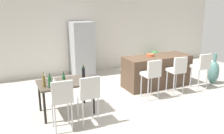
{
  "coord_description": "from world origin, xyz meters",
  "views": [
    {
      "loc": [
        -3.37,
        -4.81,
        2.4
      ],
      "look_at": [
        -0.91,
        0.34,
        0.85
      ],
      "focal_mm": 37.15,
      "sensor_mm": 36.0,
      "label": 1
    }
  ],
  "objects_px": {
    "wine_bottle_corner": "(84,74)",
    "bar_chair_middle": "(177,69)",
    "wine_bottle_far": "(83,72)",
    "dining_chair_near": "(62,97)",
    "wine_glass_right": "(54,80)",
    "kitchen_island": "(157,71)",
    "dining_table": "(66,85)",
    "wine_bottle_near": "(50,82)",
    "refrigerator": "(82,49)",
    "fruit_bowl": "(150,55)",
    "floor_vase": "(213,72)",
    "bar_chair_right": "(202,66)",
    "dining_chair_far": "(88,93)",
    "bar_chair_left": "(152,73)",
    "potted_plant": "(155,57)",
    "wine_bottle_middle": "(64,81)",
    "wine_glass_left": "(45,75)",
    "wine_bottle_inner": "(44,81)"
  },
  "relations": [
    {
      "from": "wine_bottle_corner",
      "to": "wine_glass_right",
      "type": "xyz_separation_m",
      "value": [
        -0.69,
        -0.11,
        -0.01
      ]
    },
    {
      "from": "bar_chair_left",
      "to": "fruit_bowl",
      "type": "distance_m",
      "value": 1.03
    },
    {
      "from": "fruit_bowl",
      "to": "wine_bottle_near",
      "type": "bearing_deg",
      "value": -163.12
    },
    {
      "from": "dining_chair_near",
      "to": "wine_glass_left",
      "type": "height_order",
      "value": "dining_chair_near"
    },
    {
      "from": "bar_chair_middle",
      "to": "floor_vase",
      "type": "height_order",
      "value": "bar_chair_middle"
    },
    {
      "from": "bar_chair_middle",
      "to": "dining_table",
      "type": "bearing_deg",
      "value": 176.89
    },
    {
      "from": "wine_bottle_inner",
      "to": "floor_vase",
      "type": "relative_size",
      "value": 0.33
    },
    {
      "from": "dining_table",
      "to": "floor_vase",
      "type": "xyz_separation_m",
      "value": [
        4.63,
        0.0,
        -0.29
      ]
    },
    {
      "from": "wine_glass_right",
      "to": "potted_plant",
      "type": "height_order",
      "value": "wine_glass_right"
    },
    {
      "from": "bar_chair_right",
      "to": "bar_chair_left",
      "type": "bearing_deg",
      "value": -180.0
    },
    {
      "from": "bar_chair_middle",
      "to": "wine_glass_left",
      "type": "relative_size",
      "value": 6.03
    },
    {
      "from": "dining_table",
      "to": "dining_chair_near",
      "type": "relative_size",
      "value": 1.13
    },
    {
      "from": "wine_bottle_near",
      "to": "wine_bottle_corner",
      "type": "distance_m",
      "value": 0.83
    },
    {
      "from": "wine_bottle_corner",
      "to": "fruit_bowl",
      "type": "bearing_deg",
      "value": 17.44
    },
    {
      "from": "fruit_bowl",
      "to": "potted_plant",
      "type": "distance_m",
      "value": 2.59
    },
    {
      "from": "wine_glass_left",
      "to": "refrigerator",
      "type": "height_order",
      "value": "refrigerator"
    },
    {
      "from": "wine_glass_left",
      "to": "wine_glass_right",
      "type": "distance_m",
      "value": 0.42
    },
    {
      "from": "wine_glass_left",
      "to": "dining_table",
      "type": "bearing_deg",
      "value": -32.75
    },
    {
      "from": "bar_chair_middle",
      "to": "fruit_bowl",
      "type": "bearing_deg",
      "value": 110.17
    },
    {
      "from": "dining_table",
      "to": "bar_chair_left",
      "type": "bearing_deg",
      "value": -4.3
    },
    {
      "from": "bar_chair_right",
      "to": "dining_table",
      "type": "xyz_separation_m",
      "value": [
        -3.92,
        0.17,
        -0.04
      ]
    },
    {
      "from": "dining_table",
      "to": "dining_chair_far",
      "type": "relative_size",
      "value": 1.13
    },
    {
      "from": "wine_bottle_far",
      "to": "wine_glass_right",
      "type": "xyz_separation_m",
      "value": [
        -0.72,
        -0.24,
        -0.01
      ]
    },
    {
      "from": "bar_chair_right",
      "to": "fruit_bowl",
      "type": "xyz_separation_m",
      "value": [
        -1.2,
        0.85,
        0.26
      ]
    },
    {
      "from": "wine_bottle_near",
      "to": "bar_chair_left",
      "type": "bearing_deg",
      "value": 2.08
    },
    {
      "from": "wine_bottle_far",
      "to": "dining_chair_near",
      "type": "bearing_deg",
      "value": -130.58
    },
    {
      "from": "refrigerator",
      "to": "fruit_bowl",
      "type": "relative_size",
      "value": 8.39
    },
    {
      "from": "wine_bottle_corner",
      "to": "potted_plant",
      "type": "height_order",
      "value": "wine_bottle_corner"
    },
    {
      "from": "wine_bottle_middle",
      "to": "wine_glass_right",
      "type": "distance_m",
      "value": 0.24
    },
    {
      "from": "dining_chair_near",
      "to": "wine_bottle_far",
      "type": "height_order",
      "value": "wine_bottle_far"
    },
    {
      "from": "bar_chair_middle",
      "to": "floor_vase",
      "type": "distance_m",
      "value": 1.63
    },
    {
      "from": "refrigerator",
      "to": "fruit_bowl",
      "type": "height_order",
      "value": "refrigerator"
    },
    {
      "from": "wine_bottle_inner",
      "to": "potted_plant",
      "type": "distance_m",
      "value": 5.57
    },
    {
      "from": "wine_glass_left",
      "to": "wine_glass_right",
      "type": "xyz_separation_m",
      "value": [
        0.13,
        -0.4,
        0.0
      ]
    },
    {
      "from": "bar_chair_right",
      "to": "floor_vase",
      "type": "height_order",
      "value": "bar_chair_right"
    },
    {
      "from": "bar_chair_right",
      "to": "refrigerator",
      "type": "bearing_deg",
      "value": 133.41
    },
    {
      "from": "dining_table",
      "to": "bar_chair_right",
      "type": "bearing_deg",
      "value": -2.41
    },
    {
      "from": "wine_bottle_inner",
      "to": "refrigerator",
      "type": "height_order",
      "value": "refrigerator"
    },
    {
      "from": "dining_chair_far",
      "to": "fruit_bowl",
      "type": "distance_m",
      "value": 2.86
    },
    {
      "from": "dining_table",
      "to": "wine_bottle_near",
      "type": "bearing_deg",
      "value": -145.74
    },
    {
      "from": "refrigerator",
      "to": "fruit_bowl",
      "type": "xyz_separation_m",
      "value": [
        1.45,
        -1.95,
        0.04
      ]
    },
    {
      "from": "kitchen_island",
      "to": "fruit_bowl",
      "type": "xyz_separation_m",
      "value": [
        -0.2,
        0.08,
        0.5
      ]
    },
    {
      "from": "bar_chair_middle",
      "to": "dining_chair_near",
      "type": "relative_size",
      "value": 1.0
    },
    {
      "from": "bar_chair_right",
      "to": "dining_chair_far",
      "type": "height_order",
      "value": "same"
    },
    {
      "from": "bar_chair_middle",
      "to": "wine_bottle_corner",
      "type": "height_order",
      "value": "wine_bottle_corner"
    },
    {
      "from": "wine_bottle_near",
      "to": "dining_chair_near",
      "type": "bearing_deg",
      "value": -77.5
    },
    {
      "from": "dining_chair_near",
      "to": "wine_bottle_middle",
      "type": "xyz_separation_m",
      "value": [
        0.16,
        0.42,
        0.17
      ]
    },
    {
      "from": "kitchen_island",
      "to": "dining_table",
      "type": "bearing_deg",
      "value": -168.3
    },
    {
      "from": "wine_bottle_corner",
      "to": "bar_chair_middle",
      "type": "bearing_deg",
      "value": -2.7
    },
    {
      "from": "wine_bottle_inner",
      "to": "wine_glass_right",
      "type": "xyz_separation_m",
      "value": [
        0.21,
        0.01,
        -0.0
      ]
    }
  ]
}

